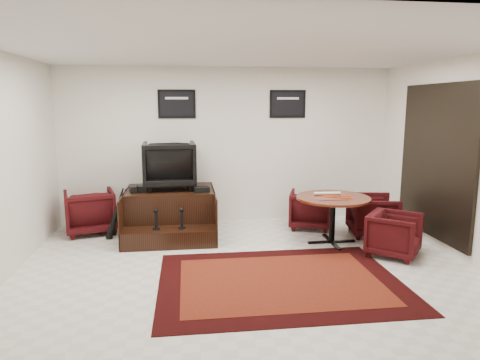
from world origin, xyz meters
The scene contains 16 objects.
ground centered at (0.00, 0.00, 0.00)m, with size 6.00×6.00×0.00m, color white.
room_shell centered at (0.41, 0.12, 1.79)m, with size 6.02×5.02×2.81m.
area_rug centered at (0.36, -0.41, 0.01)m, with size 2.95×2.21×0.01m.
shine_podium centered at (-1.04, 1.77, 0.35)m, with size 1.46×1.50×0.75m.
shine_chair centered at (-1.04, 1.92, 1.19)m, with size 0.85×0.80×0.88m, color black.
shoes_pair centered at (-1.56, 1.68, 0.80)m, with size 0.28×0.33×0.11m.
polish_kit centered at (-0.52, 1.52, 0.79)m, with size 0.24×0.17×0.08m, color black.
umbrella_black centered at (-1.89, 1.59, 0.43)m, with size 0.32×0.12×0.86m, color black, non-canonical shape.
umbrella_hooked centered at (-1.87, 1.78, 0.41)m, with size 0.30×0.11×0.81m, color black, non-canonical shape.
armchair_side centered at (-2.39, 2.00, 0.40)m, with size 0.78×0.73×0.80m, color black.
meeting_table centered at (1.48, 0.95, 0.65)m, with size 1.13×1.13×0.74m.
table_chair_back centered at (1.38, 1.82, 0.36)m, with size 0.70×0.65×0.72m, color black.
table_chair_window centered at (2.29, 1.27, 0.37)m, with size 0.72×0.68×0.74m, color black.
table_chair_corner centered at (2.17, 0.29, 0.34)m, with size 0.67×0.62×0.69m, color black.
paper_roll centered at (1.43, 1.10, 0.76)m, with size 0.05×0.05×0.42m, color silver.
table_clutter centered at (1.51, 0.88, 0.74)m, with size 0.57×0.35×0.01m.
Camera 1 is at (-0.75, -5.25, 2.15)m, focal length 32.00 mm.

